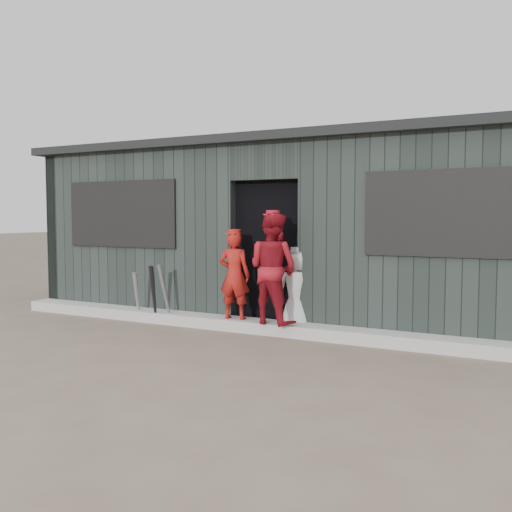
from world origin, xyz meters
The scene contains 9 objects.
ground centered at (0.00, 0.00, 0.00)m, with size 80.00×80.00×0.00m, color brown.
curb centered at (0.00, 1.82, 0.07)m, with size 8.00×0.36×0.15m, color #AAABA5.
bat_left centered at (-1.91, 1.72, 0.36)m, with size 0.07×0.07×0.73m, color #94949C.
bat_mid centered at (-1.39, 1.70, 0.42)m, with size 0.07×0.07×0.86m, color gray.
bat_right centered at (-1.54, 1.63, 0.42)m, with size 0.07×0.07×0.84m, color black.
player_red_left centered at (-0.32, 1.79, 0.74)m, with size 0.43×0.28×1.17m, color #A11913.
player_red_right centered at (0.28, 1.73, 0.86)m, with size 0.69×0.54×1.42m, color maroon.
player_grey_back centered at (0.47, 2.07, 0.54)m, with size 0.53×0.35×1.09m, color #BEBEBE.
dugout centered at (0.00, 3.50, 1.29)m, with size 8.30×3.30×2.62m.
Camera 1 is at (3.41, -4.75, 1.52)m, focal length 40.00 mm.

